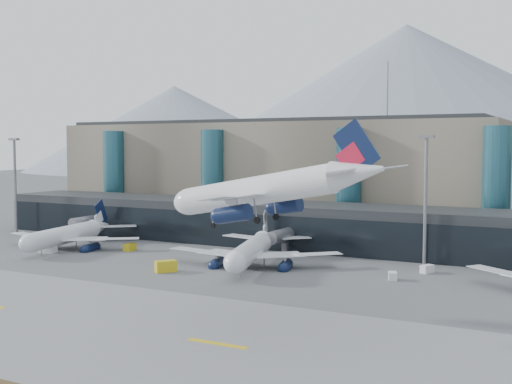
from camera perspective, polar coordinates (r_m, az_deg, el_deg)
ground at (r=101.02m, az=-8.88°, el=-9.36°), size 900.00×900.00×0.00m
runway_strip at (r=89.78m, az=-14.67°, el=-11.15°), size 400.00×40.00×0.04m
runway_markings at (r=89.77m, az=-14.67°, el=-11.13°), size 128.00×1.00×0.02m
concourse at (r=149.83m, az=4.32°, el=-2.99°), size 170.00×27.00×10.00m
terminal_main at (r=188.64m, az=1.23°, el=1.67°), size 130.00×30.00×31.00m
teal_towers at (r=169.97m, az=1.86°, el=0.92°), size 116.40×19.40×46.00m
lightmast_left at (r=186.09m, az=-20.62°, el=1.06°), size 3.00×1.20×25.60m
lightmast_mid at (r=130.44m, az=14.84°, el=-0.00°), size 3.00×1.20×25.60m
hero_jet at (r=84.26m, az=1.87°, el=0.97°), size 33.91×34.10×11.05m
jet_parked_left at (r=154.95m, az=-15.96°, el=-3.14°), size 35.11×35.60×11.49m
jet_parked_mid at (r=127.20m, az=-0.15°, el=-4.49°), size 35.09×36.60×11.75m
veh_a at (r=148.75m, az=-18.02°, el=-4.77°), size 3.94×2.58×2.07m
veh_b at (r=147.14m, az=-11.16°, el=-4.82°), size 1.82×2.86×1.62m
veh_d at (r=123.58m, az=14.97°, el=-6.62°), size 2.39×2.95×1.49m
veh_g at (r=115.76m, az=12.05°, el=-7.32°), size 2.10×2.72×1.40m
veh_h at (r=121.39m, az=-8.03°, el=-6.56°), size 3.97×4.27×2.12m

